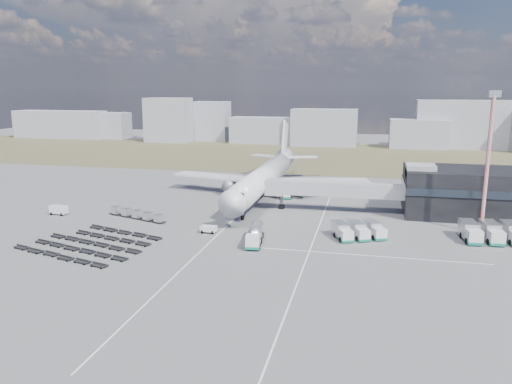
# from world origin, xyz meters

# --- Properties ---
(ground) EXTENTS (420.00, 420.00, 0.00)m
(ground) POSITION_xyz_m (0.00, 0.00, 0.00)
(ground) COLOR #565659
(ground) RESTS_ON ground
(grass_strip) EXTENTS (420.00, 90.00, 0.01)m
(grass_strip) POSITION_xyz_m (0.00, 110.00, 0.01)
(grass_strip) COLOR brown
(grass_strip) RESTS_ON ground
(lane_markings) EXTENTS (47.12, 110.00, 0.01)m
(lane_markings) POSITION_xyz_m (9.77, 3.00, 0.01)
(lane_markings) COLOR silver
(lane_markings) RESTS_ON ground
(terminal) EXTENTS (30.40, 16.40, 11.00)m
(terminal) POSITION_xyz_m (47.77, 23.96, 5.25)
(terminal) COLOR black
(terminal) RESTS_ON ground
(jet_bridge) EXTENTS (30.30, 3.80, 7.05)m
(jet_bridge) POSITION_xyz_m (15.90, 20.42, 5.05)
(jet_bridge) COLOR #939399
(jet_bridge) RESTS_ON ground
(airliner) EXTENTS (51.59, 64.53, 17.62)m
(airliner) POSITION_xyz_m (0.00, 32.38, 5.29)
(airliner) COLOR silver
(airliner) RESTS_ON ground
(skyline) EXTENTS (307.12, 26.62, 21.77)m
(skyline) POSITION_xyz_m (-6.62, 149.45, 8.35)
(skyline) COLOR #9596A2
(skyline) RESTS_ON ground
(fuel_tanker) EXTENTS (3.69, 9.93, 3.13)m
(fuel_tanker) POSITION_xyz_m (5.96, -5.53, 1.57)
(fuel_tanker) COLOR silver
(fuel_tanker) RESTS_ON ground
(pushback_tug) EXTENTS (3.03, 1.79, 1.37)m
(pushback_tug) POSITION_xyz_m (-4.00, -1.41, 0.68)
(pushback_tug) COLOR silver
(pushback_tug) RESTS_ON ground
(utility_van) EXTENTS (3.84, 1.94, 2.04)m
(utility_van) POSITION_xyz_m (-40.05, 4.41, 1.02)
(utility_van) COLOR silver
(utility_van) RESTS_ON ground
(catering_truck) EXTENTS (4.46, 6.83, 2.91)m
(catering_truck) POSITION_xyz_m (4.65, 32.16, 1.49)
(catering_truck) COLOR silver
(catering_truck) RESTS_ON ground
(service_trucks_near) EXTENTS (10.40, 9.33, 2.60)m
(service_trucks_near) POSITION_xyz_m (23.82, 1.85, 1.41)
(service_trucks_near) COLOR silver
(service_trucks_near) RESTS_ON ground
(service_trucks_far) EXTENTS (14.28, 8.85, 3.02)m
(service_trucks_far) POSITION_xyz_m (49.03, 5.17, 1.64)
(service_trucks_far) COLOR silver
(service_trucks_far) RESTS_ON ground
(uld_row) EXTENTS (14.74, 6.49, 1.65)m
(uld_row) POSITION_xyz_m (-21.95, 5.06, 0.99)
(uld_row) COLOR black
(uld_row) RESTS_ON ground
(baggage_dollies) EXTENTS (23.81, 21.50, 0.66)m
(baggage_dollies) POSITION_xyz_m (-21.59, -13.14, 0.33)
(baggage_dollies) COLOR black
(baggage_dollies) RESTS_ON ground
(floodlight_mast) EXTENTS (2.51, 2.06, 26.64)m
(floodlight_mast) POSITION_xyz_m (46.45, 9.73, 13.35)
(floodlight_mast) COLOR #AB211B
(floodlight_mast) RESTS_ON ground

